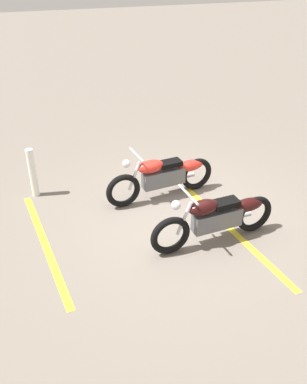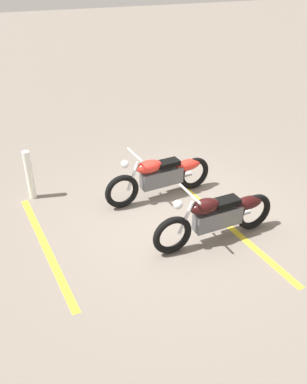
{
  "view_description": "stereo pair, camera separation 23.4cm",
  "coord_description": "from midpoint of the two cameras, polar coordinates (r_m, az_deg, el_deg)",
  "views": [
    {
      "loc": [
        2.57,
        5.63,
        4.2
      ],
      "look_at": [
        0.58,
        0.0,
        0.65
      ],
      "focal_mm": 38.49,
      "sensor_mm": 36.0,
      "label": 1
    },
    {
      "loc": [
        2.79,
        5.55,
        4.2
      ],
      "look_at": [
        0.58,
        0.0,
        0.65
      ],
      "focal_mm": 38.49,
      "sensor_mm": 36.0,
      "label": 2
    }
  ],
  "objects": [
    {
      "name": "motorcycle_bright_foreground",
      "position": [
        7.86,
        0.33,
        2.31
      ],
      "size": [
        2.23,
        0.62,
        1.04
      ],
      "rotation": [
        0.0,
        0.0,
        0.09
      ],
      "color": "black",
      "rests_on": "ground"
    },
    {
      "name": "parking_stripe_mid",
      "position": [
        7.02,
        -15.63,
        -7.38
      ],
      "size": [
        0.43,
        3.2,
        0.01
      ],
      "primitive_type": "cube",
      "rotation": [
        0.0,
        0.0,
        1.67
      ],
      "color": "yellow",
      "rests_on": "ground"
    },
    {
      "name": "parking_stripe_near",
      "position": [
        7.25,
        10.18,
        -5.25
      ],
      "size": [
        0.43,
        3.2,
        0.01
      ],
      "primitive_type": "cube",
      "rotation": [
        0.0,
        0.0,
        1.67
      ],
      "color": "yellow",
      "rests_on": "ground"
    },
    {
      "name": "motorcycle_dark_foreground",
      "position": [
        6.75,
        7.99,
        -3.27
      ],
      "size": [
        2.23,
        0.62,
        1.04
      ],
      "rotation": [
        0.0,
        0.0,
        0.06
      ],
      "color": "black",
      "rests_on": "ground"
    },
    {
      "name": "bollard_post",
      "position": [
        8.18,
        -17.6,
        2.23
      ],
      "size": [
        0.14,
        0.14,
        0.99
      ],
      "primitive_type": "cylinder",
      "color": "white",
      "rests_on": "ground"
    },
    {
      "name": "ground_plane",
      "position": [
        7.49,
        3.21,
        -3.45
      ],
      "size": [
        60.0,
        60.0,
        0.0
      ],
      "primitive_type": "plane",
      "color": "slate"
    }
  ]
}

